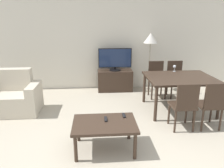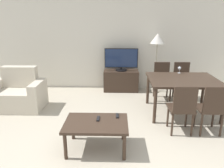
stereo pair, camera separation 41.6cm
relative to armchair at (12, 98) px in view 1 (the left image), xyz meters
name	(u,v)px [view 1 (the left image)]	position (x,y,z in m)	size (l,w,h in m)	color
wall_back	(102,38)	(1.90, 1.51, 1.04)	(7.05, 0.06, 2.70)	silver
armchair	(12,98)	(0.00, 0.00, 0.00)	(1.10, 0.70, 0.87)	beige
tv_stand	(115,80)	(2.23, 1.23, -0.03)	(0.90, 0.43, 0.55)	#38281E
tv	(115,59)	(2.23, 1.23, 0.53)	(0.86, 0.30, 0.58)	black
coffee_table	(105,126)	(1.83, -1.50, 0.08)	(0.92, 0.64, 0.44)	#38281E
dining_table	(180,80)	(3.43, -0.17, 0.34)	(1.35, 1.09, 0.72)	#38281E
dining_chair_near	(184,104)	(3.19, -1.02, 0.18)	(0.40, 0.40, 0.86)	#38281E
dining_chair_far	(175,77)	(3.67, 0.69, 0.18)	(0.40, 0.40, 0.86)	#38281E
dining_chair_near_right	(211,103)	(3.67, -1.02, 0.18)	(0.40, 0.40, 0.86)	#38281E
dining_chair_far_left	(157,77)	(3.19, 0.69, 0.18)	(0.40, 0.40, 0.86)	#38281E
floor_lamp	(150,41)	(3.11, 1.14, 1.01)	(0.35, 0.35, 1.51)	gray
remote_primary	(106,119)	(1.85, -1.41, 0.14)	(0.04, 0.15, 0.02)	black
remote_secondary	(124,115)	(2.13, -1.30, 0.14)	(0.04, 0.15, 0.02)	black
wine_glass_left	(175,67)	(3.47, 0.29, 0.52)	(0.07, 0.07, 0.15)	silver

